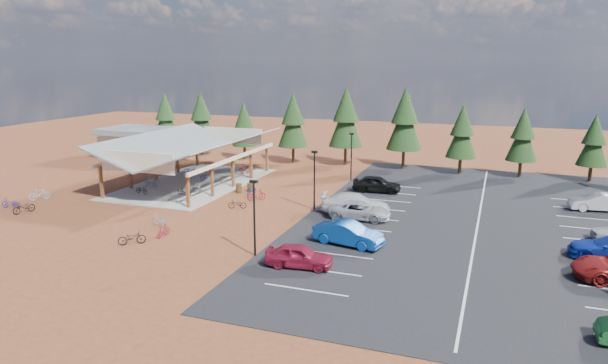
{
  "coord_description": "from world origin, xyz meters",
  "views": [
    {
      "loc": [
        19.63,
        -40.63,
        12.74
      ],
      "look_at": [
        3.84,
        2.61,
        2.22
      ],
      "focal_mm": 32.0,
      "sensor_mm": 36.0,
      "label": 1
    }
  ],
  "objects_px": {
    "lamp_post_2": "(351,153)",
    "car_4": "(377,184)",
    "bike_1": "(151,181)",
    "car_0": "(299,256)",
    "bike_0": "(142,190)",
    "bike_5": "(196,188)",
    "bike_14": "(252,191)",
    "bike_4": "(184,190)",
    "bike_15": "(257,195)",
    "bike_12": "(132,238)",
    "bike_pavilion": "(192,148)",
    "bike_9": "(39,194)",
    "lamp_post_0": "(254,213)",
    "car_1": "(348,233)",
    "car_9": "(597,202)",
    "bike_2": "(191,170)",
    "bike_13": "(159,220)",
    "bike_8": "(24,207)",
    "bike_16": "(237,204)",
    "lamp_post_1": "(314,176)",
    "bike_7": "(245,169)",
    "trash_bin_1": "(250,187)",
    "bike_6": "(208,177)",
    "bike_3": "(208,168)",
    "bike_10": "(11,203)",
    "trash_bin_0": "(239,188)",
    "bike_11": "(163,231)",
    "outbuilding": "(144,143)",
    "car_3": "(355,204)",
    "car_2": "(360,211)"
  },
  "relations": [
    {
      "from": "lamp_post_2",
      "to": "car_4",
      "type": "relative_size",
      "value": 1.1
    },
    {
      "from": "bike_1",
      "to": "car_0",
      "type": "xyz_separation_m",
      "value": [
        21.65,
        -15.0,
        0.11
      ]
    },
    {
      "from": "bike_0",
      "to": "bike_5",
      "type": "height_order",
      "value": "bike_5"
    },
    {
      "from": "bike_5",
      "to": "bike_14",
      "type": "distance_m",
      "value": 5.51
    },
    {
      "from": "bike_14",
      "to": "bike_4",
      "type": "bearing_deg",
      "value": -160.24
    },
    {
      "from": "bike_15",
      "to": "bike_12",
      "type": "bearing_deg",
      "value": 122.46
    },
    {
      "from": "bike_pavilion",
      "to": "car_0",
      "type": "relative_size",
      "value": 4.57
    },
    {
      "from": "bike_4",
      "to": "bike_9",
      "type": "xyz_separation_m",
      "value": [
        -11.75,
        -5.86,
        -0.01
      ]
    },
    {
      "from": "bike_1",
      "to": "bike_4",
      "type": "distance_m",
      "value": 5.44
    },
    {
      "from": "lamp_post_2",
      "to": "bike_1",
      "type": "distance_m",
      "value": 20.84
    },
    {
      "from": "lamp_post_0",
      "to": "bike_5",
      "type": "distance_m",
      "value": 18.57
    },
    {
      "from": "bike_1",
      "to": "lamp_post_0",
      "type": "bearing_deg",
      "value": -113.13
    },
    {
      "from": "car_1",
      "to": "car_9",
      "type": "height_order",
      "value": "car_1"
    },
    {
      "from": "car_0",
      "to": "lamp_post_0",
      "type": "bearing_deg",
      "value": 69.13
    },
    {
      "from": "bike_2",
      "to": "bike_13",
      "type": "relative_size",
      "value": 1.06
    },
    {
      "from": "bike_8",
      "to": "bike_13",
      "type": "height_order",
      "value": "bike_8"
    },
    {
      "from": "bike_1",
      "to": "bike_16",
      "type": "distance_m",
      "value": 12.52
    },
    {
      "from": "bike_0",
      "to": "bike_16",
      "type": "relative_size",
      "value": 0.96
    },
    {
      "from": "lamp_post_1",
      "to": "car_0",
      "type": "relative_size",
      "value": 1.21
    },
    {
      "from": "bike_2",
      "to": "bike_7",
      "type": "distance_m",
      "value": 6.05
    },
    {
      "from": "bike_5",
      "to": "bike_12",
      "type": "xyz_separation_m",
      "value": [
        3.46,
        -14.38,
        -0.08
      ]
    },
    {
      "from": "lamp_post_2",
      "to": "car_1",
      "type": "distance_m",
      "value": 20.63
    },
    {
      "from": "trash_bin_1",
      "to": "bike_1",
      "type": "xyz_separation_m",
      "value": [
        -10.26,
        -1.75,
        0.2
      ]
    },
    {
      "from": "bike_0",
      "to": "bike_8",
      "type": "height_order",
      "value": "bike_8"
    },
    {
      "from": "lamp_post_0",
      "to": "bike_2",
      "type": "bearing_deg",
      "value": 130.4
    },
    {
      "from": "bike_6",
      "to": "bike_3",
      "type": "bearing_deg",
      "value": 22.53
    },
    {
      "from": "lamp_post_1",
      "to": "car_0",
      "type": "xyz_separation_m",
      "value": [
        3.43,
        -12.87,
        -2.21
      ]
    },
    {
      "from": "trash_bin_1",
      "to": "bike_9",
      "type": "bearing_deg",
      "value": -150.72
    },
    {
      "from": "bike_10",
      "to": "bike_9",
      "type": "bearing_deg",
      "value": 169.09
    },
    {
      "from": "trash_bin_0",
      "to": "bike_0",
      "type": "relative_size",
      "value": 0.59
    },
    {
      "from": "bike_1",
      "to": "bike_5",
      "type": "relative_size",
      "value": 1.15
    },
    {
      "from": "car_0",
      "to": "car_1",
      "type": "height_order",
      "value": "car_1"
    },
    {
      "from": "trash_bin_1",
      "to": "bike_9",
      "type": "xyz_separation_m",
      "value": [
        -16.91,
        -9.48,
        0.09
      ]
    },
    {
      "from": "bike_9",
      "to": "car_1",
      "type": "bearing_deg",
      "value": -145.48
    },
    {
      "from": "bike_1",
      "to": "bike_11",
      "type": "bearing_deg",
      "value": -126.76
    },
    {
      "from": "bike_0",
      "to": "bike_9",
      "type": "relative_size",
      "value": 0.84
    },
    {
      "from": "lamp_post_0",
      "to": "bike_16",
      "type": "relative_size",
      "value": 3.25
    },
    {
      "from": "bike_7",
      "to": "car_1",
      "type": "height_order",
      "value": "car_1"
    },
    {
      "from": "bike_0",
      "to": "bike_16",
      "type": "xyz_separation_m",
      "value": [
        10.78,
        -1.19,
        -0.08
      ]
    },
    {
      "from": "trash_bin_0",
      "to": "bike_16",
      "type": "relative_size",
      "value": 0.57
    },
    {
      "from": "bike_7",
      "to": "bike_16",
      "type": "height_order",
      "value": "bike_7"
    },
    {
      "from": "lamp_post_2",
      "to": "bike_16",
      "type": "distance_m",
      "value": 15.58
    },
    {
      "from": "bike_8",
      "to": "bike_15",
      "type": "bearing_deg",
      "value": 46.58
    },
    {
      "from": "bike_2",
      "to": "bike_7",
      "type": "height_order",
      "value": "bike_7"
    },
    {
      "from": "bike_pavilion",
      "to": "bike_8",
      "type": "relative_size",
      "value": 10.13
    },
    {
      "from": "bike_11",
      "to": "outbuilding",
      "type": "bearing_deg",
      "value": 129.48
    },
    {
      "from": "outbuilding",
      "to": "bike_4",
      "type": "xyz_separation_m",
      "value": [
        15.89,
        -15.73,
        -1.48
      ]
    },
    {
      "from": "bike_pavilion",
      "to": "bike_0",
      "type": "distance_m",
      "value": 7.02
    },
    {
      "from": "car_3",
      "to": "bike_8",
      "type": "bearing_deg",
      "value": 99.76
    },
    {
      "from": "bike_15",
      "to": "car_2",
      "type": "xyz_separation_m",
      "value": [
        10.39,
        -2.58,
        0.2
      ]
    }
  ]
}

